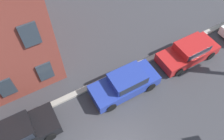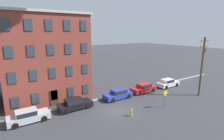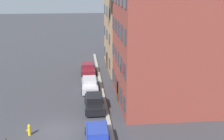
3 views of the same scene
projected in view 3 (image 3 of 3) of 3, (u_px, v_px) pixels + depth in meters
name	position (u px, v px, depth m)	size (l,w,h in m)	color
ground_plane	(57.00, 131.00, 26.33)	(200.00, 200.00, 0.00)	#38383D
kerb_strip	(110.00, 128.00, 26.75)	(56.00, 0.36, 0.16)	#9E998E
apartment_corner	(140.00, 21.00, 44.28)	(11.97, 10.00, 13.35)	#9E7A56
apartment_midblock	(167.00, 41.00, 31.79)	(12.18, 10.48, 12.58)	brown
car_maroon	(88.00, 68.00, 42.69)	(4.40, 1.92, 1.43)	maroon
car_silver	(90.00, 84.00, 36.10)	(4.40, 1.92, 1.43)	#B7B7BC
car_black	(94.00, 102.00, 30.74)	(4.40, 1.92, 1.43)	black
car_blue	(98.00, 135.00, 24.16)	(4.40, 1.92, 1.43)	#233899
fire_hydrant	(29.00, 130.00, 25.55)	(0.24, 0.34, 0.96)	yellow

